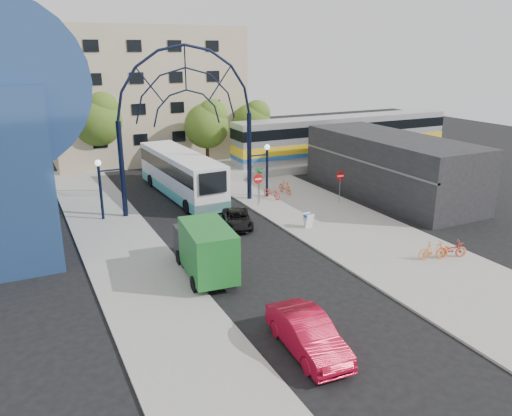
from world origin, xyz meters
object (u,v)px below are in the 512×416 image
gateway_arch (186,95)px  green_truck (204,249)px  tree_north_b (98,118)px  red_sedan (308,334)px  street_name_sign (259,178)px  do_not_enter_sign (340,179)px  black_suv (237,219)px  city_bus (181,173)px  bike_far_c (451,249)px  bike_far_b (434,250)px  bike_far_a (451,250)px  bike_near_a (272,192)px  bike_near_b (285,187)px  train_car (344,136)px  sandwich_board (308,219)px  stop_sign (258,182)px  tree_north_a (208,123)px  tree_north_c (253,121)px

gateway_arch → green_truck: gateway_arch is taller
tree_north_b → red_sedan: 36.55m
street_name_sign → tree_north_b: bearing=117.7°
do_not_enter_sign → black_suv: 9.72m
street_name_sign → tree_north_b: 19.81m
city_bus → green_truck: size_ratio=2.13×
red_sedan → bike_far_c: red_sedan is taller
black_suv → bike_far_b: (7.66, -10.43, 0.11)m
red_sedan → bike_far_a: size_ratio=2.78×
street_name_sign → bike_far_b: bearing=-74.7°
red_sedan → bike_near_a: bearing=69.1°
bike_near_b → bike_far_c: 16.18m
train_car → bike_far_a: train_car is taller
red_sedan → bike_near_b: red_sedan is taller
bike_far_a → bike_near_a: bearing=34.8°
bike_near_a → bike_far_b: bike_far_b is taller
green_truck → sandwich_board: bearing=28.0°
bike_near_b → red_sedan: bearing=-120.7°
gateway_arch → bike_near_b: 11.46m
red_sedan → stop_sign: bearing=72.6°
green_truck → bike_far_a: 14.28m
tree_north_a → street_name_sign: bearing=-94.0°
tree_north_c → bike_near_a: bearing=-110.4°
sandwich_board → bike_near_a: 7.31m
do_not_enter_sign → train_car: bearing=53.1°
city_bus → gateway_arch: bearing=-100.1°
bike_near_a → tree_north_a: bearing=77.0°
bike_far_a → bike_far_c: size_ratio=0.93×
black_suv → bike_far_a: size_ratio=2.37×
sandwich_board → tree_north_b: (-9.48, 23.95, 4.52)m
green_truck → bike_far_b: 13.13m
tree_north_a → bike_far_c: (4.22, -27.98, -4.00)m
do_not_enter_sign → city_bus: bearing=143.7°
stop_sign → street_name_sign: bearing=56.4°
black_suv → bike_far_b: bearing=-35.4°
sandwich_board → city_bus: size_ratio=0.08×
tree_north_b → bike_near_b: size_ratio=4.30×
street_name_sign → bike_near_b: size_ratio=1.51×
do_not_enter_sign → train_car: 15.03m
do_not_enter_sign → city_bus: (-10.51, 7.71, -0.11)m
bike_near_a → bike_far_b: 15.26m
street_name_sign → train_car: (14.80, 9.40, 0.77)m
train_car → bike_far_c: size_ratio=13.61×
gateway_arch → red_sedan: 21.84m
bike_near_b → bike_far_b: (0.83, -15.85, 0.00)m
tree_north_a → bike_far_b: (3.03, -27.77, -3.93)m
sandwich_board → bike_near_a: same height
train_car → tree_north_a: (-13.88, 3.93, 1.71)m
tree_north_a → tree_north_b: 10.79m
gateway_arch → do_not_enter_sign: (11.00, -4.00, -6.58)m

